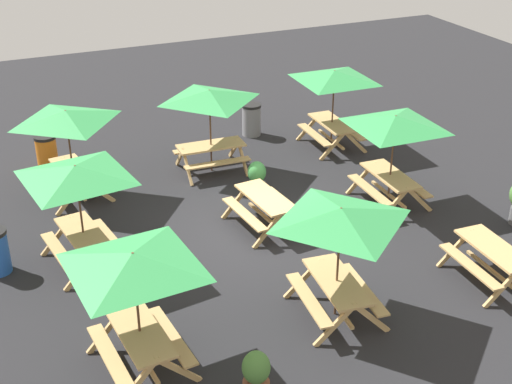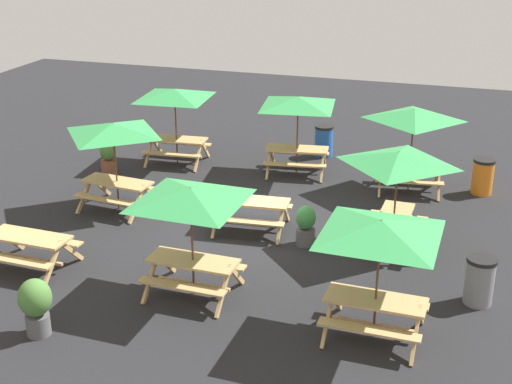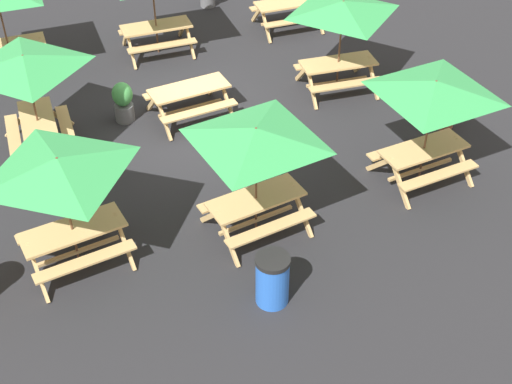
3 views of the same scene
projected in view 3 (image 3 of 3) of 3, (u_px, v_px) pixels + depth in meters
The scene contains 11 objects.
ground_plane at pixel (198, 118), 16.44m from camera, with size 33.32×33.32×0.00m, color #232326.
picnic_table_0 at pixel (256, 143), 12.24m from camera, with size 2.80×2.80×2.34m.
picnic_table_1 at pixel (189, 95), 16.16m from camera, with size 1.92×1.67×0.81m.
picnic_table_2 at pixel (26, 69), 14.22m from camera, with size 2.07×2.07×2.34m.
picnic_table_4 at pixel (60, 173), 11.58m from camera, with size 2.25×2.25×2.34m.
picnic_table_6 at pixel (434, 95), 13.45m from camera, with size 2.82×2.82×2.34m.
picnic_table_7 at pixel (342, 14), 16.17m from camera, with size 2.19×2.19×2.34m.
picnic_table_8 at pixel (288, 9), 19.67m from camera, with size 1.85×1.59×0.81m.
trash_bin_blue at pixel (272, 279), 11.80m from camera, with size 0.59×0.59×0.98m.
potted_plant_0 at pixel (446, 107), 15.89m from camera, with size 0.46×0.46×0.97m.
potted_plant_2 at pixel (123, 101), 16.08m from camera, with size 0.46×0.46×0.96m.
Camera 3 is at (3.86, 13.33, 9.07)m, focal length 50.00 mm.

